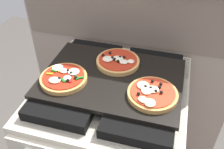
# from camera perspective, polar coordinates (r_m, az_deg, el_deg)

# --- Properties ---
(kitchen_backsplash) EXTENTS (1.10, 0.09, 1.55)m
(kitchen_backsplash) POSITION_cam_1_polar(r_m,az_deg,el_deg) (1.31, 4.10, 3.99)
(kitchen_backsplash) COLOR gray
(kitchen_backsplash) RESTS_ON ground_plane
(stove) EXTENTS (0.60, 0.64, 0.90)m
(stove) POSITION_cam_1_polar(r_m,az_deg,el_deg) (1.32, -0.02, -16.47)
(stove) COLOR beige
(stove) RESTS_ON ground_plane
(baking_tray) EXTENTS (0.54, 0.38, 0.02)m
(baking_tray) POSITION_cam_1_polar(r_m,az_deg,el_deg) (0.98, 0.00, -0.82)
(baking_tray) COLOR black
(baking_tray) RESTS_ON stove
(pizza_left) EXTENTS (0.18, 0.18, 0.03)m
(pizza_left) POSITION_cam_1_polar(r_m,az_deg,el_deg) (0.97, -10.88, -0.68)
(pizza_left) COLOR tan
(pizza_left) RESTS_ON baking_tray
(pizza_right) EXTENTS (0.18, 0.18, 0.03)m
(pizza_right) POSITION_cam_1_polar(r_m,az_deg,el_deg) (0.90, 9.03, -4.30)
(pizza_right) COLOR tan
(pizza_right) RESTS_ON baking_tray
(pizza_center) EXTENTS (0.18, 0.18, 0.03)m
(pizza_center) POSITION_cam_1_polar(r_m,az_deg,el_deg) (1.04, 1.15, 3.07)
(pizza_center) COLOR tan
(pizza_center) RESTS_ON baking_tray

